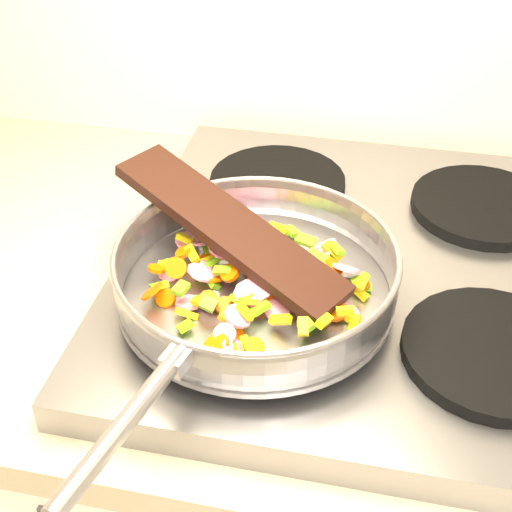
# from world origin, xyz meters

# --- Properties ---
(cooktop) EXTENTS (0.60, 0.60, 0.04)m
(cooktop) POSITION_xyz_m (-0.70, 1.67, 0.92)
(cooktop) COLOR #939399
(cooktop) RESTS_ON counter_top
(grate_fl) EXTENTS (0.19, 0.19, 0.02)m
(grate_fl) POSITION_xyz_m (-0.84, 1.52, 0.95)
(grate_fl) COLOR black
(grate_fl) RESTS_ON cooktop
(grate_fr) EXTENTS (0.19, 0.19, 0.02)m
(grate_fr) POSITION_xyz_m (-0.56, 1.52, 0.95)
(grate_fr) COLOR black
(grate_fr) RESTS_ON cooktop
(grate_bl) EXTENTS (0.19, 0.19, 0.02)m
(grate_bl) POSITION_xyz_m (-0.84, 1.81, 0.95)
(grate_bl) COLOR black
(grate_bl) RESTS_ON cooktop
(grate_br) EXTENTS (0.19, 0.19, 0.02)m
(grate_br) POSITION_xyz_m (-0.56, 1.81, 0.95)
(grate_br) COLOR black
(grate_br) RESTS_ON cooktop
(saute_pan) EXTENTS (0.35, 0.51, 0.06)m
(saute_pan) POSITION_xyz_m (-0.82, 1.55, 0.99)
(saute_pan) COLOR #9E9EA5
(saute_pan) RESTS_ON grate_fl
(vegetable_heap) EXTENTS (0.25, 0.25, 0.05)m
(vegetable_heap) POSITION_xyz_m (-0.82, 1.56, 0.98)
(vegetable_heap) COLOR gold
(vegetable_heap) RESTS_ON saute_pan
(wooden_spatula) EXTENTS (0.30, 0.21, 0.08)m
(wooden_spatula) POSITION_xyz_m (-0.86, 1.60, 1.01)
(wooden_spatula) COLOR black
(wooden_spatula) RESTS_ON saute_pan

